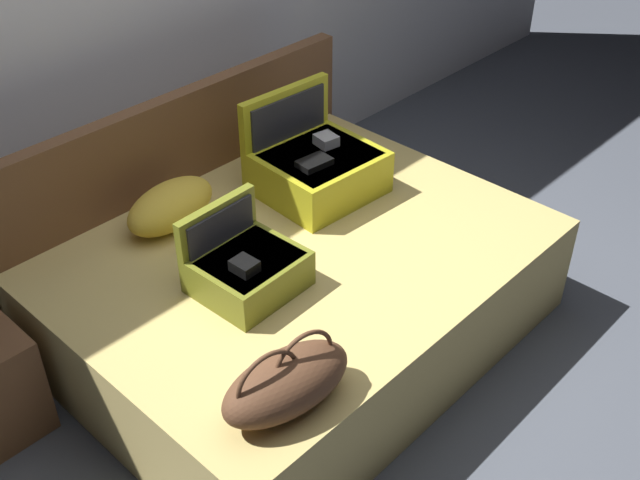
{
  "coord_description": "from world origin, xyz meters",
  "views": [
    {
      "loc": [
        -1.87,
        -1.49,
        2.46
      ],
      "look_at": [
        0.0,
        0.28,
        0.59
      ],
      "focal_mm": 43.39,
      "sensor_mm": 36.0,
      "label": 1
    }
  ],
  "objects_px": {
    "hard_case_large": "(316,166)",
    "hard_case_medium": "(246,267)",
    "pillow_near_headboard": "(171,206)",
    "duffel_bag": "(286,382)",
    "bed": "(301,292)"
  },
  "relations": [
    {
      "from": "bed",
      "to": "pillow_near_headboard",
      "type": "xyz_separation_m",
      "value": [
        -0.26,
        0.54,
        0.34
      ]
    },
    {
      "from": "hard_case_large",
      "to": "pillow_near_headboard",
      "type": "distance_m",
      "value": 0.7
    },
    {
      "from": "hard_case_medium",
      "to": "duffel_bag",
      "type": "relative_size",
      "value": 0.79
    },
    {
      "from": "hard_case_large",
      "to": "hard_case_medium",
      "type": "xyz_separation_m",
      "value": [
        -0.72,
        -0.3,
        -0.03
      ]
    },
    {
      "from": "bed",
      "to": "hard_case_large",
      "type": "distance_m",
      "value": 0.6
    },
    {
      "from": "hard_case_medium",
      "to": "bed",
      "type": "bearing_deg",
      "value": 2.65
    },
    {
      "from": "hard_case_large",
      "to": "hard_case_medium",
      "type": "relative_size",
      "value": 1.35
    },
    {
      "from": "duffel_bag",
      "to": "bed",
      "type": "bearing_deg",
      "value": 41.75
    },
    {
      "from": "hard_case_large",
      "to": "duffel_bag",
      "type": "xyz_separation_m",
      "value": [
        -1.04,
        -0.86,
        -0.03
      ]
    },
    {
      "from": "hard_case_large",
      "to": "pillow_near_headboard",
      "type": "relative_size",
      "value": 1.2
    },
    {
      "from": "bed",
      "to": "pillow_near_headboard",
      "type": "relative_size",
      "value": 4.43
    },
    {
      "from": "hard_case_medium",
      "to": "pillow_near_headboard",
      "type": "relative_size",
      "value": 0.89
    },
    {
      "from": "pillow_near_headboard",
      "to": "bed",
      "type": "bearing_deg",
      "value": -63.86
    },
    {
      "from": "hard_case_large",
      "to": "duffel_bag",
      "type": "relative_size",
      "value": 1.07
    },
    {
      "from": "bed",
      "to": "hard_case_large",
      "type": "xyz_separation_m",
      "value": [
        0.38,
        0.27,
        0.38
      ]
    }
  ]
}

